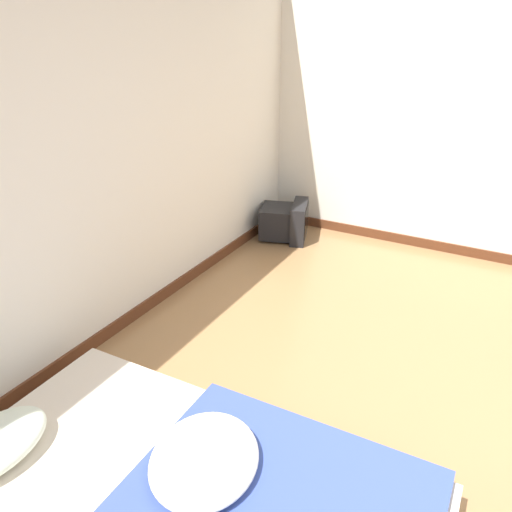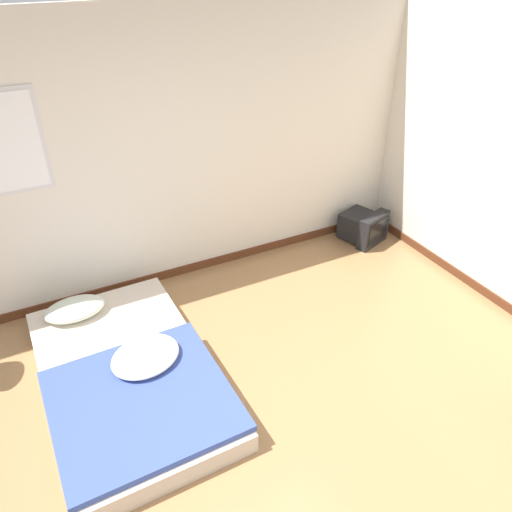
% 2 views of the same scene
% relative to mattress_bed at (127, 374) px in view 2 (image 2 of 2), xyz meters
% --- Properties ---
extents(ground_plane, '(20.00, 20.00, 0.00)m').
position_rel_mattress_bed_xyz_m(ground_plane, '(0.57, -1.30, -0.11)').
color(ground_plane, '#997047').
extents(wall_back, '(8.15, 0.08, 2.60)m').
position_rel_mattress_bed_xyz_m(wall_back, '(0.55, 1.30, 1.18)').
color(wall_back, silver).
rests_on(wall_back, ground_plane).
extents(mattress_bed, '(1.27, 2.12, 0.31)m').
position_rel_mattress_bed_xyz_m(mattress_bed, '(0.00, 0.00, 0.00)').
color(mattress_bed, beige).
rests_on(mattress_bed, ground_plane).
extents(crt_tv, '(0.53, 0.54, 0.37)m').
position_rel_mattress_bed_xyz_m(crt_tv, '(3.02, 0.97, 0.06)').
color(crt_tv, black).
rests_on(crt_tv, ground_plane).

